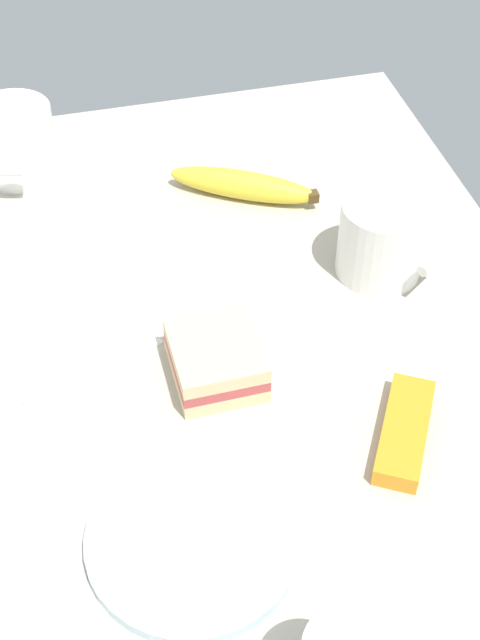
% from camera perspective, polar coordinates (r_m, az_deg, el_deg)
% --- Properties ---
extents(tabletop, '(0.90, 0.64, 0.02)m').
position_cam_1_polar(tabletop, '(0.87, 0.00, -1.83)').
color(tabletop, '#BCB29E').
rests_on(tabletop, ground).
extents(plate_of_food, '(0.17, 0.17, 0.01)m').
position_cam_1_polar(plate_of_food, '(0.73, -3.09, -14.04)').
color(plate_of_food, silver).
rests_on(plate_of_food, tabletop).
extents(coffee_mug_black, '(0.12, 0.09, 0.09)m').
position_cam_1_polar(coffee_mug_black, '(1.08, -14.40, 11.23)').
color(coffee_mug_black, white).
rests_on(coffee_mug_black, tabletop).
extents(coffee_mug_milky, '(0.11, 0.10, 0.09)m').
position_cam_1_polar(coffee_mug_milky, '(0.92, 9.23, 5.31)').
color(coffee_mug_milky, white).
rests_on(coffee_mug_milky, tabletop).
extents(sandwich_main, '(0.09, 0.08, 0.04)m').
position_cam_1_polar(sandwich_main, '(0.82, -1.57, -2.61)').
color(sandwich_main, beige).
rests_on(sandwich_main, tabletop).
extents(banana, '(0.11, 0.17, 0.03)m').
position_cam_1_polar(banana, '(1.03, 0.20, 8.77)').
color(banana, yellow).
rests_on(banana, tabletop).
extents(snack_bar, '(0.12, 0.09, 0.02)m').
position_cam_1_polar(snack_bar, '(0.80, 10.64, -7.13)').
color(snack_bar, orange).
rests_on(snack_bar, tabletop).
extents(paper_napkin, '(0.19, 0.19, 0.00)m').
position_cam_1_polar(paper_napkin, '(0.89, -11.52, -0.71)').
color(paper_napkin, white).
rests_on(paper_napkin, tabletop).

